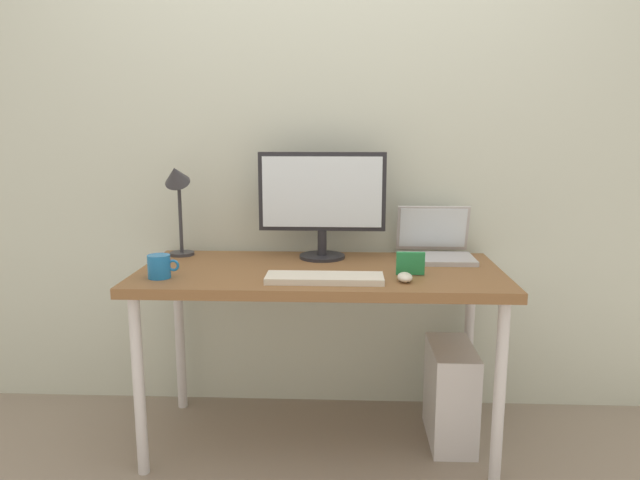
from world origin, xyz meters
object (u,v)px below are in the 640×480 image
(desk, at_px, (320,285))
(keyboard, at_px, (325,278))
(coffee_mug, at_px, (160,266))
(monitor, at_px, (323,198))
(photo_frame, at_px, (410,263))
(laptop, at_px, (435,245))
(mouse, at_px, (405,277))
(desk_lamp, at_px, (177,189))
(computer_tower, at_px, (450,394))

(desk, height_order, keyboard, keyboard)
(coffee_mug, bearing_deg, monitor, 31.82)
(photo_frame, bearing_deg, coffee_mug, -175.07)
(desk, relative_size, laptop, 4.60)
(laptop, distance_m, mouse, 0.45)
(laptop, height_order, desk_lamp, desk_lamp)
(keyboard, xyz_separation_m, computer_tower, (0.53, 0.23, -0.56))
(desk_lamp, bearing_deg, keyboard, -31.30)
(desk, bearing_deg, photo_frame, -14.24)
(desk_lamp, bearing_deg, laptop, 0.94)
(computer_tower, bearing_deg, coffee_mug, -170.09)
(mouse, distance_m, photo_frame, 0.11)
(desk, relative_size, keyboard, 3.35)
(laptop, relative_size, desk_lamp, 0.75)
(desk_lamp, bearing_deg, coffee_mug, -85.54)
(monitor, xyz_separation_m, mouse, (0.32, -0.39, -0.25))
(keyboard, distance_m, photo_frame, 0.35)
(monitor, distance_m, coffee_mug, 0.75)
(desk_lamp, height_order, photo_frame, desk_lamp)
(laptop, xyz_separation_m, mouse, (-0.17, -0.41, -0.04))
(coffee_mug, relative_size, computer_tower, 0.29)
(monitor, xyz_separation_m, desk_lamp, (-0.64, 0.00, 0.04))
(desk, xyz_separation_m, laptop, (0.50, 0.22, 0.12))
(keyboard, bearing_deg, coffee_mug, 177.85)
(mouse, relative_size, computer_tower, 0.21)
(photo_frame, bearing_deg, desk_lamp, 163.40)
(laptop, xyz_separation_m, computer_tower, (0.06, -0.19, -0.61))
(laptop, xyz_separation_m, photo_frame, (-0.14, -0.31, -0.01))
(keyboard, bearing_deg, desk, 97.49)
(laptop, xyz_separation_m, keyboard, (-0.47, -0.42, -0.05))
(desk, distance_m, desk_lamp, 0.76)
(photo_frame, bearing_deg, laptop, 66.01)
(desk_lamp, distance_m, coffee_mug, 0.46)
(keyboard, bearing_deg, mouse, 1.70)
(photo_frame, bearing_deg, mouse, -107.12)
(computer_tower, bearing_deg, laptop, 107.15)
(monitor, bearing_deg, coffee_mug, -148.18)
(coffee_mug, bearing_deg, photo_frame, 4.93)
(desk, relative_size, coffee_mug, 12.11)
(monitor, height_order, computer_tower, monitor)
(coffee_mug, distance_m, computer_tower, 1.32)
(desk, distance_m, laptop, 0.56)
(mouse, xyz_separation_m, photo_frame, (0.03, 0.10, 0.03))
(coffee_mug, xyz_separation_m, computer_tower, (1.16, 0.20, -0.59))
(desk_lamp, relative_size, mouse, 4.76)
(desk, relative_size, photo_frame, 13.38)
(desk_lamp, distance_m, computer_tower, 1.47)
(monitor, xyz_separation_m, laptop, (0.49, 0.02, -0.21))
(monitor, relative_size, computer_tower, 1.31)
(laptop, xyz_separation_m, coffee_mug, (-1.10, -0.40, -0.01))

